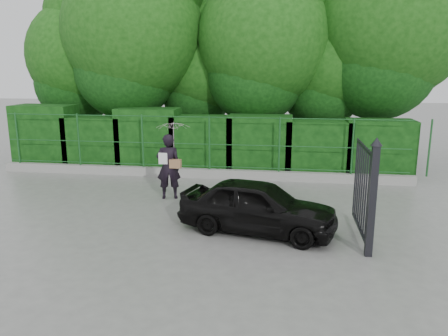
# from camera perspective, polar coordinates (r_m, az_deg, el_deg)

# --- Properties ---
(ground) EXTENTS (80.00, 80.00, 0.00)m
(ground) POSITION_cam_1_polar(r_m,az_deg,el_deg) (10.61, -8.38, -7.12)
(ground) COLOR gray
(kerb) EXTENTS (14.00, 0.25, 0.30)m
(kerb) POSITION_cam_1_polar(r_m,az_deg,el_deg) (14.75, -3.41, -0.68)
(kerb) COLOR #9E9E99
(kerb) RESTS_ON ground
(fence) EXTENTS (14.13, 0.06, 1.80)m
(fence) POSITION_cam_1_polar(r_m,az_deg,el_deg) (14.50, -2.61, 3.33)
(fence) COLOR #1C5624
(fence) RESTS_ON kerb
(hedge) EXTENTS (14.20, 1.20, 2.29)m
(hedge) POSITION_cam_1_polar(r_m,az_deg,el_deg) (15.57, -3.33, 3.32)
(hedge) COLOR black
(hedge) RESTS_ON ground
(trees) EXTENTS (17.10, 6.15, 8.08)m
(trees) POSITION_cam_1_polar(r_m,az_deg,el_deg) (17.39, 2.48, 16.22)
(trees) COLOR black
(trees) RESTS_ON ground
(gate) EXTENTS (0.22, 2.33, 2.36)m
(gate) POSITION_cam_1_polar(r_m,az_deg,el_deg) (9.28, 18.30, -2.89)
(gate) COLOR black
(gate) RESTS_ON ground
(woman) EXTENTS (0.99, 0.95, 2.18)m
(woman) POSITION_cam_1_polar(r_m,az_deg,el_deg) (12.23, -6.88, 2.39)
(woman) COLOR black
(woman) RESTS_ON ground
(car) EXTENTS (3.75, 2.19, 1.20)m
(car) POSITION_cam_1_polar(r_m,az_deg,el_deg) (9.81, 4.44, -4.99)
(car) COLOR black
(car) RESTS_ON ground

